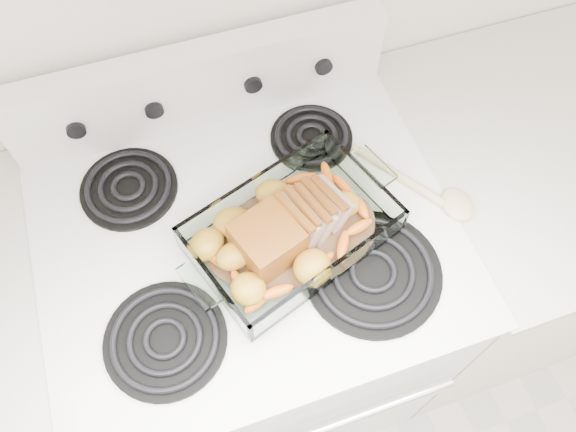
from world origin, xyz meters
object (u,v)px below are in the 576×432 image
object	(u,v)px
electric_range	(257,312)
baking_dish	(292,233)
counter_right	(484,240)
pork_roast	(281,229)

from	to	relation	value
electric_range	baking_dish	bearing A→B (deg)	-33.35
counter_right	pork_roast	distance (m)	0.81
electric_range	pork_roast	size ratio (longest dim) A/B	5.22
counter_right	baking_dish	world-z (taller)	baking_dish
counter_right	baking_dish	size ratio (longest dim) A/B	2.65
electric_range	pork_roast	distance (m)	0.52
counter_right	pork_roast	size ratio (longest dim) A/B	4.36
pork_roast	baking_dish	bearing A→B (deg)	19.20
electric_range	baking_dish	world-z (taller)	electric_range
baking_dish	counter_right	bearing A→B (deg)	-14.19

